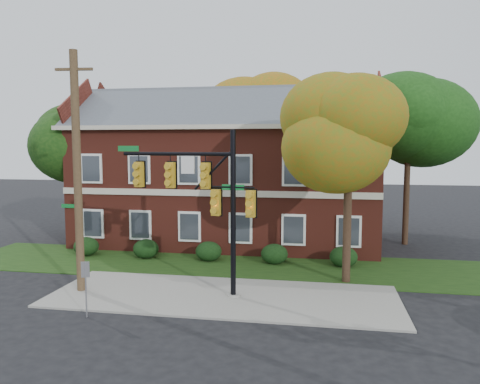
% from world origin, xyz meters
% --- Properties ---
extents(ground, '(120.00, 120.00, 0.00)m').
position_xyz_m(ground, '(0.00, 0.00, 0.00)').
color(ground, black).
rests_on(ground, ground).
extents(sidewalk, '(14.00, 5.00, 0.08)m').
position_xyz_m(sidewalk, '(0.00, 1.00, 0.04)').
color(sidewalk, gray).
rests_on(sidewalk, ground).
extents(grass_strip, '(30.00, 6.00, 0.04)m').
position_xyz_m(grass_strip, '(0.00, 6.00, 0.02)').
color(grass_strip, '#193811').
rests_on(grass_strip, ground).
extents(apartment_building, '(18.80, 8.80, 9.74)m').
position_xyz_m(apartment_building, '(-2.00, 11.95, 4.99)').
color(apartment_building, maroon).
rests_on(apartment_building, ground).
extents(hedge_far_left, '(1.40, 1.26, 1.05)m').
position_xyz_m(hedge_far_left, '(-9.00, 6.70, 0.53)').
color(hedge_far_left, black).
rests_on(hedge_far_left, ground).
extents(hedge_left, '(1.40, 1.26, 1.05)m').
position_xyz_m(hedge_left, '(-5.50, 6.70, 0.53)').
color(hedge_left, black).
rests_on(hedge_left, ground).
extents(hedge_center, '(1.40, 1.26, 1.05)m').
position_xyz_m(hedge_center, '(-2.00, 6.70, 0.53)').
color(hedge_center, black).
rests_on(hedge_center, ground).
extents(hedge_right, '(1.40, 1.26, 1.05)m').
position_xyz_m(hedge_right, '(1.50, 6.70, 0.53)').
color(hedge_right, black).
rests_on(hedge_right, ground).
extents(hedge_far_right, '(1.40, 1.26, 1.05)m').
position_xyz_m(hedge_far_right, '(5.00, 6.70, 0.53)').
color(hedge_far_right, black).
rests_on(hedge_far_right, ground).
extents(tree_near_right, '(4.50, 4.25, 8.58)m').
position_xyz_m(tree_near_right, '(5.22, 3.87, 6.67)').
color(tree_near_right, black).
rests_on(tree_near_right, ground).
extents(tree_left_rear, '(5.40, 5.10, 8.88)m').
position_xyz_m(tree_left_rear, '(-11.73, 10.84, 6.68)').
color(tree_left_rear, black).
rests_on(tree_left_rear, ground).
extents(tree_right_rear, '(6.30, 5.95, 10.62)m').
position_xyz_m(tree_right_rear, '(9.31, 12.81, 8.12)').
color(tree_right_rear, black).
rests_on(tree_right_rear, ground).
extents(tree_far_rear, '(6.84, 6.46, 11.52)m').
position_xyz_m(tree_far_rear, '(-0.66, 19.79, 8.84)').
color(tree_far_rear, black).
rests_on(tree_far_rear, ground).
extents(traffic_signal, '(6.00, 0.95, 6.73)m').
position_xyz_m(traffic_signal, '(-0.77, 1.14, 4.18)').
color(traffic_signal, gray).
rests_on(traffic_signal, ground).
extents(utility_pole, '(1.55, 0.36, 9.92)m').
position_xyz_m(utility_pole, '(-5.99, 0.65, 5.03)').
color(utility_pole, '#473321').
rests_on(utility_pole, ground).
extents(sign_post, '(0.29, 0.12, 2.02)m').
position_xyz_m(sign_post, '(-4.33, -2.00, 1.37)').
color(sign_post, slate).
rests_on(sign_post, ground).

